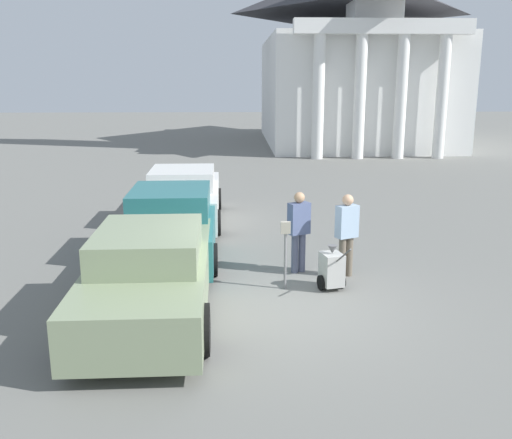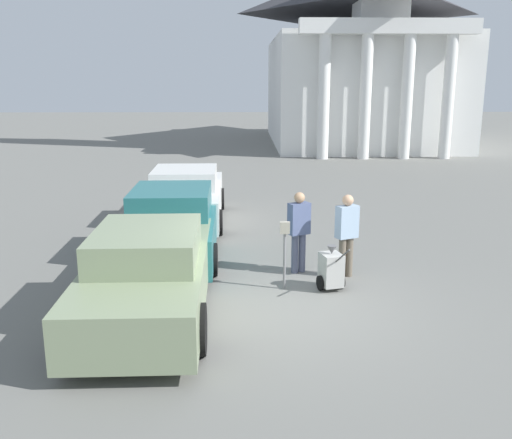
{
  "view_description": "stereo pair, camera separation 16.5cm",
  "coord_description": "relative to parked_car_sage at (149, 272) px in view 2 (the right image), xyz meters",
  "views": [
    {
      "loc": [
        -0.89,
        -9.04,
        3.79
      ],
      "look_at": [
        -0.47,
        1.86,
        1.1
      ],
      "focal_mm": 40.0,
      "sensor_mm": 36.0,
      "label": 1
    },
    {
      "loc": [
        -0.73,
        -9.05,
        3.79
      ],
      "look_at": [
        -0.47,
        1.86,
        1.1
      ],
      "focal_mm": 40.0,
      "sensor_mm": 36.0,
      "label": 2
    }
  ],
  "objects": [
    {
      "name": "parked_car_sage",
      "position": [
        0.0,
        0.0,
        0.0
      ],
      "size": [
        2.06,
        5.14,
        1.48
      ],
      "rotation": [
        0.0,
        0.0,
        0.02
      ],
      "color": "gray",
      "rests_on": "ground_plane"
    },
    {
      "name": "person_supervisor",
      "position": [
        3.56,
        1.67,
        0.24
      ],
      "size": [
        0.47,
        0.38,
        1.65
      ],
      "rotation": [
        0.0,
        0.0,
        3.58
      ],
      "color": "#665B4C",
      "rests_on": "ground_plane"
    },
    {
      "name": "parked_car_teal",
      "position": [
        0.0,
        3.27,
        -0.01
      ],
      "size": [
        2.09,
        4.92,
        1.51
      ],
      "rotation": [
        0.0,
        0.0,
        0.02
      ],
      "color": "#23666B",
      "rests_on": "ground_plane"
    },
    {
      "name": "person_worker",
      "position": [
        2.66,
        1.97,
        0.23
      ],
      "size": [
        0.47,
        0.38,
        1.64
      ],
      "rotation": [
        0.0,
        0.0,
        3.6
      ],
      "color": "#515670",
      "rests_on": "ground_plane"
    },
    {
      "name": "ground_plane",
      "position": [
        2.28,
        0.1,
        -0.7
      ],
      "size": [
        120.0,
        120.0,
        0.0
      ],
      "primitive_type": "plane",
      "color": "slate"
    },
    {
      "name": "equipment_cart",
      "position": [
        3.17,
        0.98,
        -0.31
      ],
      "size": [
        0.52,
        1.0,
        1.0
      ],
      "rotation": [
        0.0,
        0.0,
        0.24
      ],
      "color": "#B2B2AD",
      "rests_on": "ground_plane"
    },
    {
      "name": "church",
      "position": [
        8.45,
        26.07,
        5.1
      ],
      "size": [
        10.21,
        15.35,
        24.9
      ],
      "color": "white",
      "rests_on": "ground_plane"
    },
    {
      "name": "parked_car_white",
      "position": [
        -0.0,
        6.25,
        -0.01
      ],
      "size": [
        2.08,
        4.71,
        1.48
      ],
      "rotation": [
        0.0,
        0.0,
        0.02
      ],
      "color": "silver",
      "rests_on": "ground_plane"
    },
    {
      "name": "parking_meter",
      "position": [
        2.31,
        1.02,
        0.2
      ],
      "size": [
        0.18,
        0.09,
        1.29
      ],
      "color": "slate",
      "rests_on": "ground_plane"
    }
  ]
}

